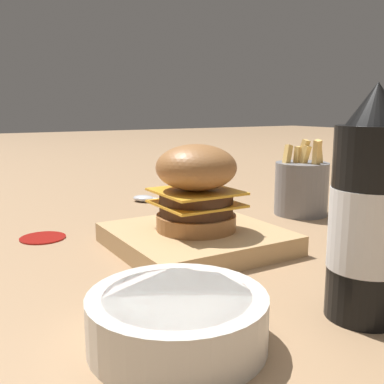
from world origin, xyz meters
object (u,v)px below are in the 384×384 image
at_px(fries_basket, 301,187).
at_px(spoon, 151,199).
at_px(side_bowl, 177,318).
at_px(burger, 196,187).
at_px(ketchup_bottle, 369,217).
at_px(serving_board, 192,239).

height_order(fries_basket, spoon, fries_basket).
bearing_deg(side_bowl, burger, -124.81).
bearing_deg(ketchup_bottle, spoon, -95.47).
xyz_separation_m(serving_board, side_bowl, (0.14, 0.20, 0.01)).
bearing_deg(spoon, fries_basket, -174.81).
xyz_separation_m(serving_board, ketchup_bottle, (-0.03, 0.25, 0.08)).
relative_size(side_bowl, spoon, 1.04).
height_order(side_bowl, spoon, side_bowl).
distance_m(serving_board, fries_basket, 0.27).
bearing_deg(ketchup_bottle, burger, -83.98).
bearing_deg(serving_board, burger, 123.19).
xyz_separation_m(burger, side_bowl, (0.14, 0.20, -0.06)).
height_order(serving_board, burger, burger).
relative_size(fries_basket, spoon, 0.98).
bearing_deg(fries_basket, ketchup_bottle, 53.64).
distance_m(serving_board, side_bowl, 0.25).
xyz_separation_m(side_bowl, spoon, (-0.22, -0.50, -0.02)).
xyz_separation_m(burger, ketchup_bottle, (-0.03, 0.24, 0.01)).
height_order(ketchup_bottle, side_bowl, ketchup_bottle).
bearing_deg(burger, ketchup_bottle, 96.02).
relative_size(fries_basket, side_bowl, 0.94).
relative_size(burger, ketchup_bottle, 0.55).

